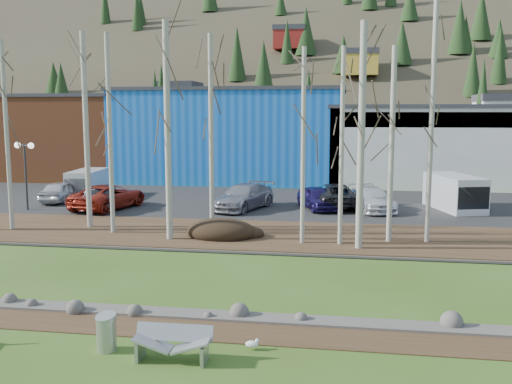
% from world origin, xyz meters
% --- Properties ---
extents(ground, '(200.00, 200.00, 0.00)m').
position_xyz_m(ground, '(0.00, 0.00, 0.00)').
color(ground, '#324B13').
rests_on(ground, ground).
extents(dirt_strip, '(80.00, 1.80, 0.03)m').
position_xyz_m(dirt_strip, '(0.00, 2.10, 0.01)').
color(dirt_strip, '#382616').
rests_on(dirt_strip, ground).
extents(near_bank_rocks, '(80.00, 0.80, 0.50)m').
position_xyz_m(near_bank_rocks, '(0.00, 3.10, 0.00)').
color(near_bank_rocks, '#47423D').
rests_on(near_bank_rocks, ground).
extents(river, '(80.00, 8.00, 0.90)m').
position_xyz_m(river, '(0.00, 7.20, 0.00)').
color(river, '#152030').
rests_on(river, ground).
extents(far_bank_rocks, '(80.00, 0.80, 0.46)m').
position_xyz_m(far_bank_rocks, '(0.00, 11.30, 0.00)').
color(far_bank_rocks, '#47423D').
rests_on(far_bank_rocks, ground).
extents(far_bank, '(80.00, 7.00, 0.15)m').
position_xyz_m(far_bank, '(0.00, 14.50, 0.07)').
color(far_bank, '#382616').
rests_on(far_bank, ground).
extents(parking_lot, '(80.00, 14.00, 0.14)m').
position_xyz_m(parking_lot, '(0.00, 25.00, 0.07)').
color(parking_lot, black).
rests_on(parking_lot, ground).
extents(building_brick, '(16.32, 12.24, 7.80)m').
position_xyz_m(building_brick, '(-24.00, 39.00, 3.91)').
color(building_brick, '#984E2C').
rests_on(building_brick, ground).
extents(building_blue, '(20.40, 12.24, 8.30)m').
position_xyz_m(building_blue, '(-6.00, 39.00, 4.16)').
color(building_blue, blue).
rests_on(building_blue, ground).
extents(building_white, '(18.36, 12.24, 6.80)m').
position_xyz_m(building_white, '(12.00, 38.98, 3.41)').
color(building_white, silver).
rests_on(building_white, ground).
extents(hillside, '(160.00, 72.00, 35.00)m').
position_xyz_m(hillside, '(0.00, 84.00, 17.50)').
color(hillside, '#30281D').
rests_on(hillside, ground).
extents(bench_damaged, '(1.98, 0.67, 0.87)m').
position_xyz_m(bench_damaged, '(0.10, 0.00, 0.44)').
color(bench_damaged, '#9EA0A2').
rests_on(bench_damaged, ground).
extents(litter_bin, '(0.66, 0.66, 0.89)m').
position_xyz_m(litter_bin, '(-1.78, 0.29, 0.45)').
color(litter_bin, '#9EA0A2').
rests_on(litter_bin, ground).
extents(seagull, '(0.39, 0.21, 0.29)m').
position_xyz_m(seagull, '(1.96, 0.92, 0.16)').
color(seagull, gold).
rests_on(seagull, ground).
extents(dirt_mound, '(3.38, 2.39, 0.66)m').
position_xyz_m(dirt_mound, '(-1.66, 13.56, 0.48)').
color(dirt_mound, black).
rests_on(dirt_mound, far_bank).
extents(birch_1, '(0.22, 0.22, 9.63)m').
position_xyz_m(birch_1, '(-12.82, 13.74, 4.97)').
color(birch_1, beige).
rests_on(birch_1, far_bank).
extents(birch_2, '(0.28, 0.28, 10.12)m').
position_xyz_m(birch_2, '(-9.09, 14.95, 5.21)').
color(birch_2, beige).
rests_on(birch_2, far_bank).
extents(birch_3, '(0.23, 0.23, 9.86)m').
position_xyz_m(birch_3, '(-7.27, 13.74, 5.08)').
color(birch_3, beige).
rests_on(birch_3, far_bank).
extents(birch_4, '(0.30, 0.30, 10.21)m').
position_xyz_m(birch_4, '(-3.99, 12.75, 5.26)').
color(birch_4, beige).
rests_on(birch_4, far_bank).
extents(birch_5, '(0.23, 0.23, 9.75)m').
position_xyz_m(birch_5, '(-2.24, 14.17, 5.02)').
color(birch_5, beige).
rests_on(birch_5, far_bank).
extents(birch_6, '(0.21, 0.21, 8.92)m').
position_xyz_m(birch_6, '(2.35, 12.91, 4.61)').
color(birch_6, beige).
rests_on(birch_6, far_bank).
extents(birch_7, '(0.30, 0.30, 9.88)m').
position_xyz_m(birch_7, '(4.93, 12.23, 5.09)').
color(birch_7, beige).
rests_on(birch_7, far_bank).
extents(birch_8, '(0.25, 0.25, 9.00)m').
position_xyz_m(birch_8, '(6.36, 13.85, 4.65)').
color(birch_8, beige).
rests_on(birch_8, far_bank).
extents(birch_9, '(0.23, 0.23, 12.34)m').
position_xyz_m(birch_9, '(8.11, 14.03, 6.32)').
color(birch_9, beige).
rests_on(birch_9, far_bank).
extents(birch_10, '(0.21, 0.21, 8.92)m').
position_xyz_m(birch_10, '(4.09, 12.91, 4.61)').
color(birch_10, beige).
rests_on(birch_10, far_bank).
extents(street_lamp, '(1.52, 0.81, 4.20)m').
position_xyz_m(street_lamp, '(-15.27, 19.33, 3.44)').
color(street_lamp, '#262628').
rests_on(street_lamp, parking_lot).
extents(car_0, '(1.87, 4.25, 1.42)m').
position_xyz_m(car_0, '(-14.76, 22.72, 0.85)').
color(car_0, silver).
rests_on(car_0, parking_lot).
extents(car_1, '(2.68, 4.73, 1.47)m').
position_xyz_m(car_1, '(-10.85, 20.50, 0.88)').
color(car_1, black).
rests_on(car_1, parking_lot).
extents(car_2, '(3.77, 5.99, 1.54)m').
position_xyz_m(car_2, '(-10.42, 20.50, 0.91)').
color(car_2, '#9F2819').
rests_on(car_2, parking_lot).
extents(car_3, '(3.84, 5.80, 1.56)m').
position_xyz_m(car_3, '(-2.01, 21.69, 0.92)').
color(car_3, gray).
rests_on(car_3, parking_lot).
extents(car_4, '(3.17, 4.50, 1.42)m').
position_xyz_m(car_4, '(2.60, 22.38, 0.85)').
color(car_4, '#1F154D').
rests_on(car_4, parking_lot).
extents(car_5, '(3.52, 5.88, 1.53)m').
position_xyz_m(car_5, '(3.63, 23.38, 0.91)').
color(car_5, black).
rests_on(car_5, parking_lot).
extents(car_6, '(3.27, 5.31, 1.44)m').
position_xyz_m(car_6, '(5.90, 22.51, 0.86)').
color(car_6, silver).
rests_on(car_6, parking_lot).
extents(van_white, '(3.30, 5.26, 2.14)m').
position_xyz_m(van_white, '(11.10, 23.45, 1.21)').
color(van_white, silver).
rests_on(van_white, parking_lot).
extents(van_grey, '(2.28, 4.57, 1.93)m').
position_xyz_m(van_grey, '(-13.99, 25.04, 1.10)').
color(van_grey, silver).
rests_on(van_grey, parking_lot).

